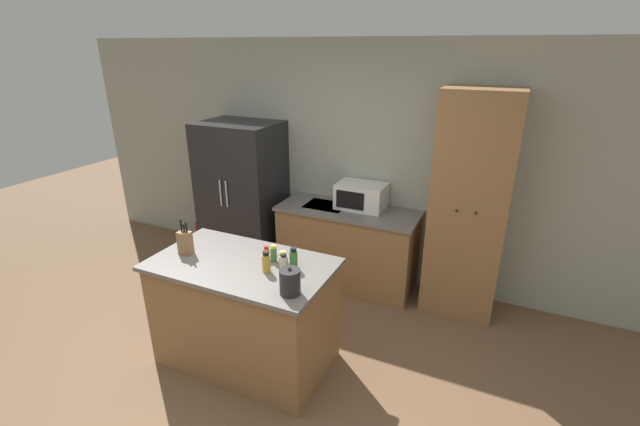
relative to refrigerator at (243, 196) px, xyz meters
The scene contains 16 objects.
ground_plane 2.45m from the refrigerator, 58.73° to the right, with size 14.00×14.00×0.00m, color brown.
wall_back 1.32m from the refrigerator, 17.43° to the left, with size 7.20×0.06×2.60m.
refrigerator is the anchor object (origin of this frame).
back_counter 1.38m from the refrigerator, ahead, with size 1.52×0.62×0.89m.
pantry_cabinet 2.54m from the refrigerator, ahead, with size 0.69×0.54×2.18m.
kitchen_island 1.86m from the refrigerator, 55.87° to the right, with size 1.44×0.83×0.93m.
microwave 1.44m from the refrigerator, ahead, with size 0.51×0.36×0.27m.
knife_block 1.66m from the refrigerator, 71.43° to the right, with size 0.10×0.08×0.30m.
spice_bottle_tall_dark 2.01m from the refrigerator, 50.38° to the right, with size 0.06×0.06×0.17m.
spice_bottle_short_red 1.89m from the refrigerator, 45.97° to the right, with size 0.06×0.06×0.09m.
spice_bottle_amber_oil 1.86m from the refrigerator, 47.96° to the right, with size 0.05×0.05×0.14m.
spice_bottle_green_herb 2.02m from the refrigerator, 44.44° to the right, with size 0.06×0.06×0.17m.
spice_bottle_pale_salt 1.82m from the refrigerator, 49.52° to the right, with size 0.05×0.05×0.12m.
spice_bottle_orange_cap 1.99m from the refrigerator, 46.50° to the right, with size 0.06×0.06×0.12m.
kettle 2.36m from the refrigerator, 47.61° to the right, with size 0.15×0.15×0.21m.
fire_extinguisher 0.92m from the refrigerator, behind, with size 0.14×0.14×0.49m.
Camera 1 is at (1.65, -1.99, 2.53)m, focal length 24.00 mm.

